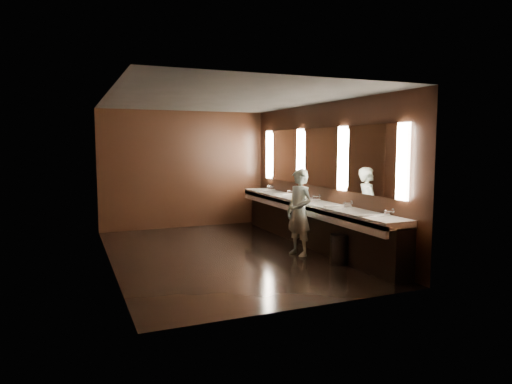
% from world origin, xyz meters
% --- Properties ---
extents(floor, '(6.00, 6.00, 0.00)m').
position_xyz_m(floor, '(0.00, 0.00, 0.00)').
color(floor, black).
rests_on(floor, ground).
extents(ceiling, '(4.00, 6.00, 0.02)m').
position_xyz_m(ceiling, '(0.00, 0.00, 2.80)').
color(ceiling, '#2D2D2B').
rests_on(ceiling, wall_back).
extents(wall_back, '(4.00, 0.02, 2.80)m').
position_xyz_m(wall_back, '(0.00, 3.00, 1.40)').
color(wall_back, black).
rests_on(wall_back, floor).
extents(wall_front, '(4.00, 0.02, 2.80)m').
position_xyz_m(wall_front, '(0.00, -3.00, 1.40)').
color(wall_front, black).
rests_on(wall_front, floor).
extents(wall_left, '(0.02, 6.00, 2.80)m').
position_xyz_m(wall_left, '(-2.00, 0.00, 1.40)').
color(wall_left, black).
rests_on(wall_left, floor).
extents(wall_right, '(0.02, 6.00, 2.80)m').
position_xyz_m(wall_right, '(2.00, 0.00, 1.40)').
color(wall_right, black).
rests_on(wall_right, floor).
extents(sink_counter, '(0.55, 5.40, 1.01)m').
position_xyz_m(sink_counter, '(1.79, 0.00, 0.50)').
color(sink_counter, black).
rests_on(sink_counter, floor).
extents(mirror_band, '(0.06, 5.03, 1.15)m').
position_xyz_m(mirror_band, '(1.98, -0.00, 1.75)').
color(mirror_band, '#FBE8CE').
rests_on(mirror_band, wall_right).
extents(person, '(0.51, 0.65, 1.57)m').
position_xyz_m(person, '(1.22, -0.57, 0.78)').
color(person, '#85B4C6').
rests_on(person, floor).
extents(trash_bin, '(0.33, 0.33, 0.50)m').
position_xyz_m(trash_bin, '(1.58, -1.37, 0.25)').
color(trash_bin, black).
rests_on(trash_bin, floor).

